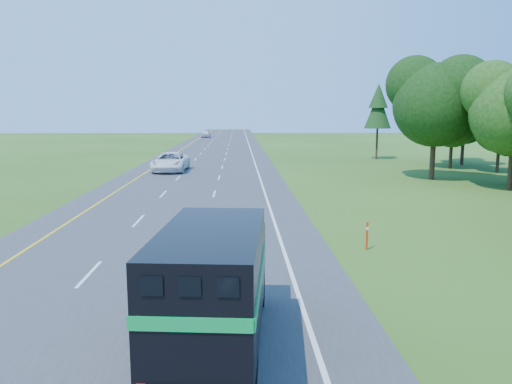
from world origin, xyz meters
TOP-DOWN VIEW (x-y plane):
  - road at (0.00, 50.00)m, footprint 15.00×260.00m
  - lane_markings at (0.00, 50.00)m, footprint 11.15×260.00m
  - horse_truck at (3.02, 13.95)m, footprint 2.82×7.34m
  - white_suv at (-3.20, 52.32)m, footprint 3.34×6.88m
  - far_car at (-4.17, 121.86)m, footprint 2.15×5.04m
  - delineator at (9.07, 22.98)m, footprint 0.10×0.06m

SIDE VIEW (x-z plane):
  - road at x=0.00m, z-range 0.00..0.04m
  - lane_markings at x=0.00m, z-range 0.04..0.05m
  - delineator at x=9.07m, z-range 0.04..1.27m
  - far_car at x=-4.17m, z-range 0.04..1.74m
  - white_suv at x=-3.20m, z-range 0.04..1.92m
  - horse_truck at x=3.02m, z-range 0.15..3.33m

